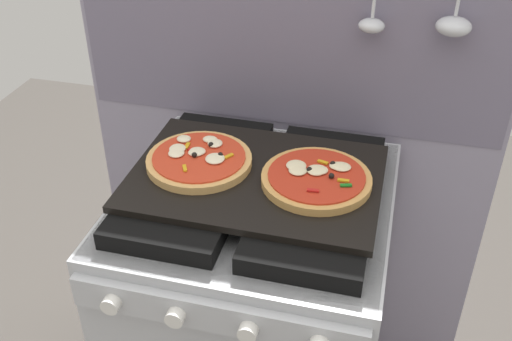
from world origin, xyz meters
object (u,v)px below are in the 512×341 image
(baking_tray, at_px, (256,177))
(pizza_left, at_px, (199,159))
(stove, at_px, (256,323))
(pizza_right, at_px, (317,177))

(baking_tray, relative_size, pizza_left, 2.31)
(baking_tray, height_order, pizza_left, pizza_left)
(stove, height_order, baking_tray, baking_tray)
(pizza_left, bearing_deg, pizza_right, -0.83)
(baking_tray, height_order, pizza_right, pizza_right)
(stove, distance_m, baking_tray, 0.46)
(stove, relative_size, pizza_left, 3.85)
(pizza_right, bearing_deg, baking_tray, -177.93)
(baking_tray, bearing_deg, pizza_left, 176.29)
(pizza_right, bearing_deg, stove, -177.22)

